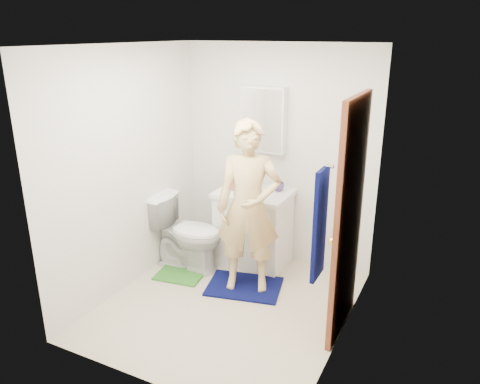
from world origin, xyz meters
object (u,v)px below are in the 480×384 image
object	(u,v)px
medicine_cabinet	(264,119)
toothbrush_cup	(279,187)
vanity_cabinet	(254,229)
towel	(320,225)
toilet	(187,232)
man	(249,208)
soap_dispenser	(234,182)

from	to	relation	value
medicine_cabinet	toothbrush_cup	size ratio (longest dim) A/B	5.81
vanity_cabinet	towel	xyz separation A→B (m)	(1.18, -1.48, 0.85)
toilet	toothbrush_cup	xyz separation A→B (m)	(0.84, 0.56, 0.49)
vanity_cabinet	man	distance (m)	0.76
vanity_cabinet	man	world-z (taller)	man
vanity_cabinet	towel	size ratio (longest dim) A/B	1.00
toothbrush_cup	man	world-z (taller)	man
soap_dispenser	medicine_cabinet	bearing A→B (deg)	51.09
soap_dispenser	vanity_cabinet	bearing A→B (deg)	12.56
soap_dispenser	man	size ratio (longest dim) A/B	0.11
medicine_cabinet	toothbrush_cup	bearing A→B (deg)	-20.81
vanity_cabinet	towel	world-z (taller)	towel
toilet	vanity_cabinet	bearing A→B (deg)	-56.37
medicine_cabinet	toilet	xyz separation A→B (m)	(-0.61, -0.65, -1.19)
vanity_cabinet	toilet	world-z (taller)	toilet
vanity_cabinet	medicine_cabinet	bearing A→B (deg)	90.00
medicine_cabinet	towel	bearing A→B (deg)	-55.39
towel	toilet	size ratio (longest dim) A/B	0.97
toilet	toothbrush_cup	bearing A→B (deg)	-57.44
toothbrush_cup	vanity_cabinet	bearing A→B (deg)	-149.09
toilet	towel	bearing A→B (deg)	-121.95
toothbrush_cup	soap_dispenser	bearing A→B (deg)	-157.50
toothbrush_cup	man	bearing A→B (deg)	-92.89
vanity_cabinet	medicine_cabinet	size ratio (longest dim) A/B	1.14
medicine_cabinet	soap_dispenser	distance (m)	0.75
medicine_cabinet	towel	world-z (taller)	medicine_cabinet
towel	soap_dispenser	world-z (taller)	towel
medicine_cabinet	towel	distance (m)	2.11
soap_dispenser	toothbrush_cup	distance (m)	0.49
toothbrush_cup	man	size ratio (longest dim) A/B	0.07
toilet	soap_dispenser	size ratio (longest dim) A/B	4.47
towel	toilet	distance (m)	2.24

